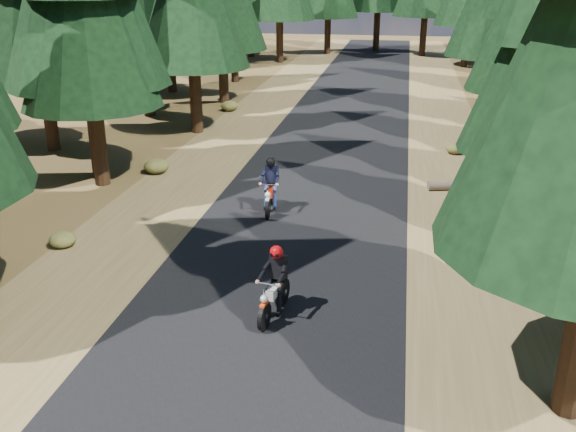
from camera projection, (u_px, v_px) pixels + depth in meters
The scene contains 8 objects.
ground at pixel (277, 282), 15.02m from camera, with size 120.00×120.00×0.00m, color #443418.
road at pixel (308, 209), 19.61m from camera, with size 6.00×100.00×0.01m, color black.
shoulder_l at pixel (165, 200), 20.36m from camera, with size 3.20×100.00×0.01m, color brown.
shoulder_r at pixel (463, 218), 18.85m from camera, with size 3.20×100.00×0.01m, color brown.
log_near at pixel (510, 184), 21.33m from camera, with size 0.32×0.32×5.53m, color #4C4233.
understory_shrubs at pixel (372, 206), 19.06m from camera, with size 15.21×29.12×0.59m.
rider_lead at pixel (274, 294), 13.37m from camera, with size 0.80×1.80×1.55m.
rider_follow at pixel (270, 194), 19.18m from camera, with size 0.69×1.88×1.65m.
Camera 1 is at (2.63, -13.19, 6.88)m, focal length 40.00 mm.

